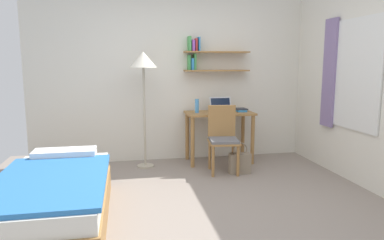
% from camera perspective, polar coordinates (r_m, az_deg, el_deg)
% --- Properties ---
extents(ground_plane, '(5.28, 5.28, 0.00)m').
position_cam_1_polar(ground_plane, '(3.74, 2.41, -14.17)').
color(ground_plane, gray).
extents(wall_back, '(4.40, 0.27, 2.60)m').
position_cam_1_polar(wall_back, '(5.43, -2.33, 7.27)').
color(wall_back, silver).
rests_on(wall_back, ground_plane).
extents(bed, '(0.97, 1.84, 0.54)m').
position_cam_1_polar(bed, '(3.57, -21.45, -11.85)').
color(bed, '#9E703D').
rests_on(bed, ground_plane).
extents(desk, '(1.00, 0.53, 0.76)m').
position_cam_1_polar(desk, '(5.31, 4.45, -0.37)').
color(desk, '#9E703D').
rests_on(desk, ground_plane).
extents(desk_chair, '(0.45, 0.46, 0.91)m').
position_cam_1_polar(desk_chair, '(4.85, 5.04, -2.69)').
color(desk_chair, '#9E703D').
rests_on(desk_chair, ground_plane).
extents(standing_lamp, '(0.38, 0.38, 1.65)m').
position_cam_1_polar(standing_lamp, '(4.99, -7.89, 8.59)').
color(standing_lamp, '#B2A893').
rests_on(standing_lamp, ground_plane).
extents(laptop, '(0.34, 0.24, 0.22)m').
position_cam_1_polar(laptop, '(5.33, 4.75, 1.95)').
color(laptop, '#B7BABF').
rests_on(laptop, desk).
extents(water_bottle, '(0.06, 0.06, 0.20)m').
position_cam_1_polar(water_bottle, '(5.18, 0.81, 2.30)').
color(water_bottle, '#4C99DB').
rests_on(water_bottle, desk).
extents(book_stack, '(0.18, 0.23, 0.05)m').
position_cam_1_polar(book_stack, '(5.41, 7.90, 1.65)').
color(book_stack, '#3384C6').
rests_on(book_stack, desk).
extents(handbag, '(0.29, 0.11, 0.43)m').
position_cam_1_polar(handbag, '(4.85, 7.76, -6.85)').
color(handbag, gray).
rests_on(handbag, ground_plane).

